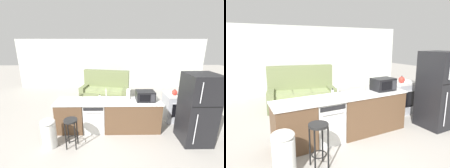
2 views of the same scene
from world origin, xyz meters
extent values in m
plane|color=gray|center=(0.00, 0.00, 0.00)|extent=(24.00, 24.00, 0.00)
cube|color=beige|center=(0.30, 4.20, 1.30)|extent=(10.00, 0.06, 2.60)
cube|color=brown|center=(-0.93, 0.00, 0.43)|extent=(0.75, 0.62, 0.86)
cube|color=brown|center=(0.83, 0.00, 0.43)|extent=(1.55, 0.62, 0.86)
cube|color=silver|center=(0.15, 0.00, 0.88)|extent=(2.94, 0.66, 0.04)
cube|color=black|center=(0.15, 0.00, 0.04)|extent=(2.86, 0.56, 0.08)
cube|color=silver|center=(-0.25, 0.00, 0.42)|extent=(0.58, 0.58, 0.84)
cube|color=black|center=(-0.25, -0.30, 0.78)|extent=(0.52, 0.01, 0.08)
cylinder|color=#B2B2B7|center=(-0.25, -0.31, 0.68)|extent=(0.44, 0.02, 0.02)
cube|color=#A8AAB2|center=(2.35, 0.55, 0.42)|extent=(0.76, 0.64, 0.85)
cube|color=black|center=(2.35, 0.22, 0.47)|extent=(0.53, 0.01, 0.43)
cylinder|color=silver|center=(2.35, 0.20, 0.70)|extent=(0.61, 0.03, 0.03)
cube|color=silver|center=(2.35, 0.55, 0.88)|extent=(0.76, 0.64, 0.05)
torus|color=black|center=(2.18, 0.42, 0.89)|extent=(0.16, 0.16, 0.01)
torus|color=black|center=(2.52, 0.42, 0.89)|extent=(0.16, 0.16, 0.01)
torus|color=black|center=(2.18, 0.68, 0.89)|extent=(0.16, 0.16, 0.01)
torus|color=black|center=(2.52, 0.68, 0.89)|extent=(0.16, 0.16, 0.01)
cube|color=black|center=(2.35, -0.55, 0.89)|extent=(0.72, 0.70, 1.78)
cylinder|color=#B2B2B7|center=(2.15, -0.92, 1.44)|extent=(0.02, 0.02, 0.47)
cylinder|color=#B2B2B7|center=(2.15, -0.92, 0.55)|extent=(0.02, 0.02, 0.77)
cube|color=black|center=(1.17, 0.00, 1.04)|extent=(0.50, 0.36, 0.28)
cube|color=black|center=(1.13, -0.18, 1.04)|extent=(0.27, 0.01, 0.18)
cube|color=#2D2D33|center=(1.34, -0.18, 1.04)|extent=(0.11, 0.01, 0.21)
cylinder|color=silver|center=(0.08, 0.16, 0.92)|extent=(0.07, 0.07, 0.03)
cylinder|color=silver|center=(0.08, 0.16, 1.06)|extent=(0.02, 0.02, 0.26)
cylinder|color=silver|center=(0.08, 0.09, 1.19)|extent=(0.02, 0.14, 0.02)
cylinder|color=#4C4C51|center=(0.73, 0.17, 0.91)|extent=(0.14, 0.14, 0.01)
cylinder|color=white|center=(0.73, 0.17, 1.05)|extent=(0.11, 0.11, 0.27)
cylinder|color=silver|center=(-0.10, 0.05, 0.97)|extent=(0.06, 0.06, 0.14)
cylinder|color=black|center=(-0.10, 0.05, 1.06)|extent=(0.02, 0.02, 0.04)
sphere|color=red|center=(2.18, 0.42, 0.99)|extent=(0.17, 0.17, 0.17)
sphere|color=black|center=(2.18, 0.42, 1.08)|extent=(0.03, 0.03, 0.03)
cone|color=red|center=(2.26, 0.42, 1.00)|extent=(0.08, 0.04, 0.06)
cylinder|color=black|center=(-0.74, -0.75, 0.72)|extent=(0.32, 0.32, 0.04)
cylinder|color=black|center=(-0.85, -0.86, 0.35)|extent=(0.03, 0.03, 0.70)
cylinder|color=black|center=(-0.62, -0.86, 0.35)|extent=(0.03, 0.03, 0.70)
cylinder|color=black|center=(-0.85, -0.64, 0.35)|extent=(0.03, 0.03, 0.70)
cylinder|color=black|center=(-0.62, -0.64, 0.35)|extent=(0.03, 0.03, 0.70)
torus|color=black|center=(-0.74, -0.75, 0.22)|extent=(0.25, 0.25, 0.02)
cylinder|color=white|center=(-1.28, -0.73, 0.31)|extent=(0.34, 0.34, 0.62)
ellipsoid|color=white|center=(-1.28, -0.73, 0.67)|extent=(0.35, 0.35, 0.14)
cube|color=#667047|center=(-0.04, 2.24, 0.21)|extent=(2.15, 1.31, 0.42)
cube|color=#667047|center=(0.03, 2.56, 0.64)|extent=(2.01, 0.66, 1.27)
cube|color=#667047|center=(-0.92, 2.43, 0.31)|extent=(0.39, 0.92, 0.62)
cube|color=#667047|center=(0.84, 2.05, 0.31)|extent=(0.39, 0.92, 0.62)
cube|color=#7D8959|center=(-0.58, 2.31, 0.48)|extent=(0.68, 0.73, 0.12)
cube|color=#7D8959|center=(-0.05, 2.19, 0.48)|extent=(0.68, 0.73, 0.12)
cube|color=#7D8959|center=(0.49, 2.07, 0.48)|extent=(0.68, 0.73, 0.12)
camera|label=1|loc=(0.19, -3.89, 2.52)|focal=24.00mm
camera|label=2|loc=(-1.83, -3.45, 1.98)|focal=32.00mm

